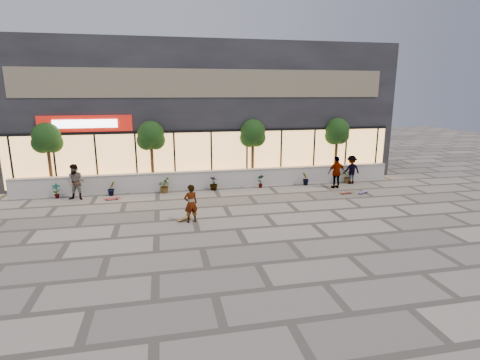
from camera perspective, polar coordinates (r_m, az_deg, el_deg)
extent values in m
plane|color=#A69C90|center=(15.55, -0.39, -7.50)|extent=(80.00, 80.00, 0.00)
cube|color=silver|center=(22.03, -3.99, 0.09)|extent=(22.00, 0.35, 1.00)
cube|color=#B2AFA8|center=(21.91, -4.01, 1.42)|extent=(22.00, 0.42, 0.04)
cube|color=black|center=(26.94, -5.75, 10.53)|extent=(24.00, 9.00, 8.50)
cube|color=#EAA95D|center=(22.74, -4.38, 3.59)|extent=(23.04, 0.05, 3.00)
cube|color=black|center=(22.50, -4.44, 7.47)|extent=(23.04, 0.08, 0.15)
cube|color=#B5160C|center=(22.63, -22.49, 7.94)|extent=(5.00, 0.10, 0.90)
cube|color=white|center=(22.56, -22.53, 7.93)|extent=(3.40, 0.06, 0.45)
cube|color=brown|center=(22.42, -4.58, 14.48)|extent=(21.60, 0.05, 1.60)
imported|color=#173711|center=(22.06, -26.22, -1.51)|extent=(0.43, 0.29, 0.81)
imported|color=#173711|center=(21.52, -18.99, -1.20)|extent=(0.57, 0.57, 0.81)
imported|color=#173711|center=(21.33, -11.52, -0.85)|extent=(0.68, 0.77, 0.81)
imported|color=#173711|center=(21.51, -4.05, -0.50)|extent=(0.64, 0.64, 0.81)
imported|color=#173711|center=(22.04, 3.18, -0.14)|extent=(0.46, 0.35, 0.81)
imported|color=#173711|center=(22.91, 9.96, 0.19)|extent=(0.55, 0.57, 0.81)
imported|color=#173711|center=(24.07, 16.17, 0.50)|extent=(0.77, 0.84, 0.81)
cylinder|color=#4F321C|center=(23.13, -26.98, 2.13)|extent=(0.18, 0.18, 3.24)
sphere|color=#173711|center=(22.92, -27.39, 5.93)|extent=(1.50, 1.50, 1.50)
sphere|color=#173711|center=(22.98, -27.93, 4.98)|extent=(1.10, 1.10, 1.10)
sphere|color=#173711|center=(22.94, -26.66, 5.10)|extent=(1.10, 1.10, 1.10)
cylinder|color=#4F321C|center=(22.31, -13.24, 2.87)|extent=(0.18, 0.18, 3.24)
sphere|color=#173711|center=(22.09, -13.45, 6.82)|extent=(1.50, 1.50, 1.50)
sphere|color=#173711|center=(22.09, -14.06, 5.85)|extent=(1.10, 1.10, 1.10)
sphere|color=#173711|center=(22.17, -12.75, 5.95)|extent=(1.10, 1.10, 1.10)
cylinder|color=#4F321C|center=(22.93, 1.93, 3.50)|extent=(0.18, 0.18, 3.24)
sphere|color=#173711|center=(22.72, 1.96, 7.35)|extent=(1.50, 1.50, 1.50)
sphere|color=#173711|center=(22.66, 1.37, 6.42)|extent=(1.10, 1.10, 1.10)
sphere|color=#173711|center=(22.87, 2.54, 6.48)|extent=(1.10, 1.10, 1.10)
cylinder|color=#4F321C|center=(24.80, 14.40, 3.83)|extent=(0.18, 0.18, 3.24)
sphere|color=#173711|center=(24.61, 14.61, 7.39)|extent=(1.50, 1.50, 1.50)
sphere|color=#173711|center=(24.49, 14.08, 6.55)|extent=(1.10, 1.10, 1.10)
sphere|color=#173711|center=(24.80, 15.03, 6.57)|extent=(1.10, 1.10, 1.10)
imported|color=white|center=(16.25, -7.50, -3.57)|extent=(0.70, 0.56, 1.67)
imported|color=tan|center=(21.19, -23.73, -0.30)|extent=(1.06, 0.91, 1.90)
imported|color=silver|center=(22.51, 14.50, 1.13)|extent=(1.14, 0.57, 1.88)
imported|color=maroon|center=(23.89, 16.60, 1.52)|extent=(1.18, 0.74, 1.74)
cube|color=olive|center=(16.74, -8.48, -5.80)|extent=(0.72, 0.69, 0.02)
cylinder|color=black|center=(16.97, -8.07, -5.72)|extent=(0.06, 0.06, 0.06)
cylinder|color=black|center=(16.88, -7.72, -5.82)|extent=(0.06, 0.06, 0.06)
cylinder|color=black|center=(16.65, -9.23, -6.15)|extent=(0.06, 0.06, 0.06)
cylinder|color=black|center=(16.55, -8.88, -6.25)|extent=(0.06, 0.06, 0.06)
cube|color=#B32127|center=(20.69, -18.94, -2.67)|extent=(0.83, 0.34, 0.02)
cylinder|color=black|center=(20.78, -18.26, -2.71)|extent=(0.06, 0.04, 0.06)
cylinder|color=black|center=(20.64, -18.23, -2.82)|extent=(0.06, 0.04, 0.06)
cylinder|color=black|center=(20.77, -19.62, -2.83)|extent=(0.06, 0.04, 0.06)
cylinder|color=black|center=(20.63, -19.61, -2.93)|extent=(0.06, 0.04, 0.06)
cube|color=brown|center=(21.56, 15.90, -1.82)|extent=(0.81, 0.29, 0.02)
cylinder|color=black|center=(21.77, 16.32, -1.86)|extent=(0.06, 0.04, 0.06)
cylinder|color=black|center=(21.66, 16.53, -1.96)|extent=(0.06, 0.04, 0.06)
cylinder|color=black|center=(21.51, 15.24, -1.98)|extent=(0.06, 0.04, 0.06)
cylinder|color=black|center=(21.39, 15.45, -2.07)|extent=(0.06, 0.04, 0.06)
cube|color=#71549A|center=(21.91, 18.27, -1.75)|extent=(0.78, 0.52, 0.02)
cylinder|color=black|center=(22.16, 18.46, -1.75)|extent=(0.06, 0.05, 0.06)
cylinder|color=black|center=(22.09, 18.75, -1.82)|extent=(0.06, 0.05, 0.06)
cylinder|color=black|center=(21.77, 17.75, -1.96)|extent=(0.06, 0.05, 0.06)
cylinder|color=black|center=(21.70, 18.05, -2.04)|extent=(0.06, 0.05, 0.06)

